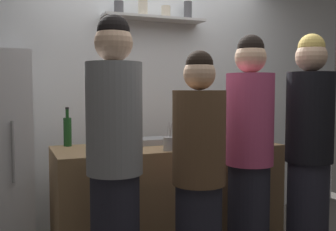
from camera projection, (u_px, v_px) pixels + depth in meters
back_wall_assembly at (148, 95)px, 3.91m from camera, size 4.80×0.32×2.60m
counter at (168, 198)px, 3.26m from camera, size 1.85×0.68×0.89m
baking_pan at (148, 141)px, 3.30m from camera, size 0.34×0.24×0.05m
utensil_holder at (170, 144)px, 2.95m from camera, size 0.10×0.10×0.22m
wine_bottle_amber_glass at (220, 127)px, 3.63m from camera, size 0.08×0.08×0.31m
wine_bottle_pale_glass at (109, 137)px, 2.91m from camera, size 0.08×0.08×0.29m
wine_bottle_dark_glass at (248, 126)px, 3.62m from camera, size 0.07×0.07×0.31m
wine_bottle_green_glass at (67, 131)px, 3.18m from camera, size 0.07×0.07×0.32m
water_bottle_plastic at (97, 135)px, 3.05m from camera, size 0.09×0.09×0.24m
person_brown_jacket at (199, 179)px, 2.48m from camera, size 0.34×0.34×1.60m
person_pink_top at (249, 158)px, 2.78m from camera, size 0.34×0.34×1.75m
person_grey_hoodie at (115, 165)px, 2.35m from camera, size 0.34×0.34×1.80m
person_blonde at (309, 155)px, 2.85m from camera, size 0.34×0.34×1.76m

